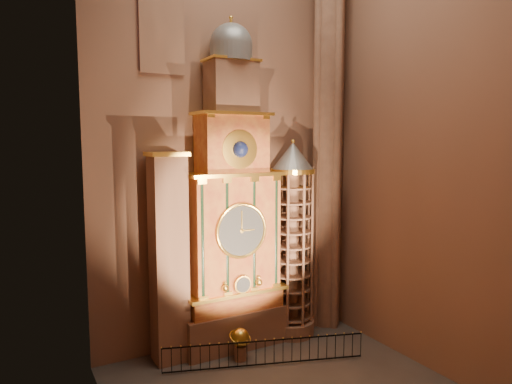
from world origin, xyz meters
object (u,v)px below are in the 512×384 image
portrait_tower (169,257)px  iron_railing (265,353)px  stair_turret (292,241)px  celestial_globe (240,341)px  astronomical_clock (232,220)px

portrait_tower → iron_railing: size_ratio=1.11×
stair_turret → celestial_globe: (-3.93, -1.39, -4.31)m
astronomical_clock → iron_railing: 6.64m
portrait_tower → iron_railing: bearing=-37.2°
astronomical_clock → portrait_tower: size_ratio=1.64×
astronomical_clock → celestial_globe: bearing=-104.6°
celestial_globe → iron_railing: (0.75, -1.15, -0.29)m
astronomical_clock → iron_railing: bearing=-83.6°
portrait_tower → iron_railing: (3.72, -2.82, -4.48)m
stair_turret → iron_railing: 6.14m
astronomical_clock → stair_turret: size_ratio=1.55×
celestial_globe → portrait_tower: bearing=150.6°
astronomical_clock → portrait_tower: astronomical_clock is taller
stair_turret → celestial_globe: bearing=-160.5°
iron_railing → stair_turret: bearing=38.6°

